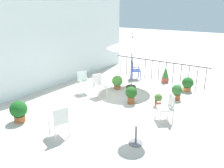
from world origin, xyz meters
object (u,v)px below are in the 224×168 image
at_px(potted_plant_1, 19,110).
at_px(patio_chair_1, 99,84).
at_px(patio_chair_2, 83,81).
at_px(potted_plant_2, 158,99).
at_px(potted_plant_4, 177,91).
at_px(cafe_table_0, 136,127).
at_px(patio_chair_4, 134,69).
at_px(potted_plant_0, 117,82).
at_px(patio_chair_0, 59,120).
at_px(potted_plant_3, 131,94).
at_px(potted_plant_6, 188,84).
at_px(potted_plant_5, 165,75).
at_px(patio_umbrella_0, 132,43).
at_px(patio_chair_3, 168,105).

bearing_deg(potted_plant_1, patio_chair_1, -12.69).
bearing_deg(patio_chair_2, potted_plant_1, -178.82).
xyz_separation_m(potted_plant_2, potted_plant_4, (1.01, -0.35, 0.09)).
bearing_deg(cafe_table_0, potted_plant_2, 11.86).
distance_m(patio_chair_4, potted_plant_0, 1.76).
height_order(cafe_table_0, potted_plant_0, cafe_table_0).
bearing_deg(patio_chair_1, patio_chair_0, -161.17).
bearing_deg(potted_plant_2, patio_chair_1, 101.94).
height_order(potted_plant_3, potted_plant_6, potted_plant_3).
relative_size(potted_plant_0, potted_plant_2, 1.28).
bearing_deg(potted_plant_5, potted_plant_1, 161.10).
xyz_separation_m(patio_umbrella_0, patio_chair_0, (-4.81, -0.52, -1.49)).
distance_m(patio_chair_1, potted_plant_3, 1.49).
bearing_deg(potted_plant_3, potted_plant_6, -27.01).
xyz_separation_m(patio_chair_2, patio_chair_4, (3.01, -0.75, 0.00)).
relative_size(potted_plant_1, potted_plant_6, 1.12).
distance_m(patio_chair_2, patio_chair_4, 3.10).
bearing_deg(potted_plant_3, potted_plant_4, -42.99).
bearing_deg(patio_chair_0, patio_umbrella_0, 6.17).
relative_size(patio_chair_1, potted_plant_5, 1.18).
bearing_deg(patio_chair_3, patio_chair_4, 43.55).
height_order(patio_chair_1, potted_plant_2, patio_chair_1).
height_order(cafe_table_0, potted_plant_1, cafe_table_0).
xyz_separation_m(patio_chair_1, potted_plant_3, (0.13, -1.47, -0.14)).
distance_m(patio_chair_3, potted_plant_6, 3.14).
distance_m(cafe_table_0, potted_plant_2, 2.74).
relative_size(cafe_table_0, potted_plant_6, 1.16).
distance_m(patio_chair_2, potted_plant_1, 3.16).
bearing_deg(potted_plant_2, patio_umbrella_0, 57.29).
relative_size(cafe_table_0, patio_chair_0, 0.79).
xyz_separation_m(potted_plant_0, potted_plant_3, (-1.07, -1.37, 0.06)).
bearing_deg(patio_umbrella_0, potted_plant_4, -95.06).
distance_m(patio_chair_2, potted_plant_6, 4.56).
height_order(patio_chair_4, potted_plant_1, patio_chair_4).
bearing_deg(patio_chair_1, patio_chair_4, 0.68).
xyz_separation_m(patio_umbrella_0, potted_plant_4, (-0.20, -2.23, -1.68)).
relative_size(patio_chair_3, potted_plant_6, 1.44).
bearing_deg(patio_chair_4, patio_umbrella_0, -155.22).
height_order(cafe_table_0, potted_plant_4, cafe_table_0).
xyz_separation_m(potted_plant_4, potted_plant_6, (1.22, -0.04, -0.00)).
relative_size(patio_chair_0, patio_chair_1, 0.99).
xyz_separation_m(patio_umbrella_0, potted_plant_6, (1.02, -2.27, -1.69)).
bearing_deg(patio_chair_0, potted_plant_2, -20.67).
height_order(patio_chair_3, potted_plant_6, patio_chair_3).
bearing_deg(potted_plant_6, patio_chair_0, 163.34).
distance_m(patio_umbrella_0, potted_plant_4, 2.80).
bearing_deg(potted_plant_4, potted_plant_2, 160.91).
relative_size(potted_plant_3, potted_plant_4, 1.08).
distance_m(patio_umbrella_0, potted_plant_2, 2.85).
bearing_deg(potted_plant_2, cafe_table_0, -168.14).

